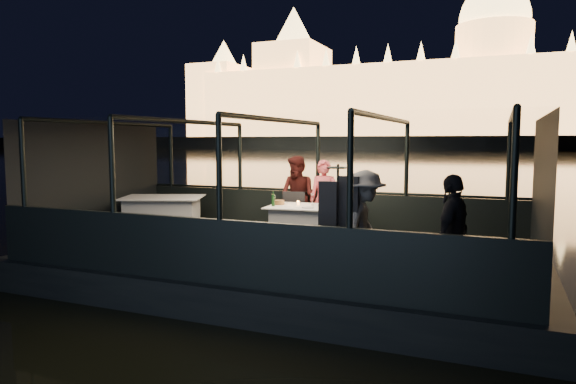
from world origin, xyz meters
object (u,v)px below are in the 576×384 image
at_px(dining_table_central, 308,227).
at_px(person_man_maroon, 298,201).
at_px(passenger_dark, 453,229).
at_px(wine_bottle, 273,198).
at_px(person_woman_coral, 324,202).
at_px(dining_table_aft, 163,219).
at_px(chair_port_left, 290,218).
at_px(chair_port_right, 328,220).
at_px(coat_stand, 337,219).
at_px(passenger_stripe, 364,221).

distance_m(dining_table_central, person_man_maroon, 1.10).
bearing_deg(passenger_dark, wine_bottle, -105.57).
relative_size(person_woman_coral, person_man_maroon, 0.96).
height_order(dining_table_aft, chair_port_left, chair_port_left).
relative_size(chair_port_left, wine_bottle, 3.44).
bearing_deg(wine_bottle, dining_table_central, 20.91).
distance_m(chair_port_right, person_man_maroon, 0.86).
bearing_deg(coat_stand, dining_table_central, 119.58).
relative_size(person_man_maroon, passenger_dark, 1.07).
height_order(dining_table_central, chair_port_right, chair_port_right).
bearing_deg(dining_table_aft, coat_stand, -23.96).
xyz_separation_m(coat_stand, wine_bottle, (-1.80, 1.89, 0.02)).
bearing_deg(chair_port_right, person_woman_coral, 101.88).
height_order(coat_stand, passenger_dark, coat_stand).
bearing_deg(dining_table_aft, dining_table_central, 4.32).
xyz_separation_m(dining_table_aft, passenger_dark, (5.74, -1.85, 0.47)).
relative_size(dining_table_central, coat_stand, 0.89).
bearing_deg(dining_table_central, coat_stand, -60.42).
xyz_separation_m(chair_port_left, person_woman_coral, (0.57, 0.37, 0.30)).
distance_m(dining_table_aft, chair_port_left, 2.59).
bearing_deg(passenger_dark, chair_port_right, -122.73).
height_order(chair_port_right, person_woman_coral, person_woman_coral).
distance_m(dining_table_central, passenger_dark, 3.44).
height_order(dining_table_central, chair_port_left, chair_port_left).
height_order(chair_port_right, wine_bottle, wine_bottle).
relative_size(chair_port_left, person_woman_coral, 0.59).
height_order(dining_table_aft, passenger_dark, passenger_dark).
distance_m(chair_port_right, passenger_stripe, 2.82).
height_order(chair_port_left, coat_stand, coat_stand).
xyz_separation_m(passenger_stripe, passenger_dark, (1.18, -0.19, 0.00)).
distance_m(dining_table_central, chair_port_right, 0.59).
bearing_deg(passenger_dark, passenger_stripe, -85.32).
bearing_deg(chair_port_right, dining_table_central, -128.21).
bearing_deg(dining_table_central, chair_port_left, 140.35).
height_order(dining_table_central, passenger_stripe, passenger_stripe).
height_order(person_woman_coral, wine_bottle, person_woman_coral).
relative_size(chair_port_left, passenger_dark, 0.61).
bearing_deg(dining_table_central, dining_table_aft, -175.68).
relative_size(coat_stand, passenger_stripe, 1.05).
distance_m(dining_table_central, wine_bottle, 0.83).
distance_m(person_man_maroon, wine_bottle, 1.12).
bearing_deg(chair_port_left, passenger_stripe, -63.40).
height_order(dining_table_central, passenger_dark, passenger_dark).
xyz_separation_m(dining_table_central, chair_port_left, (-0.54, 0.45, 0.06)).
xyz_separation_m(dining_table_aft, chair_port_left, (2.50, 0.68, 0.06)).
relative_size(dining_table_aft, coat_stand, 0.96).
height_order(chair_port_left, chair_port_right, chair_port_right).
bearing_deg(wine_bottle, chair_port_left, 85.21).
height_order(dining_table_aft, chair_port_right, chair_port_right).
distance_m(person_man_maroon, passenger_stripe, 3.46).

